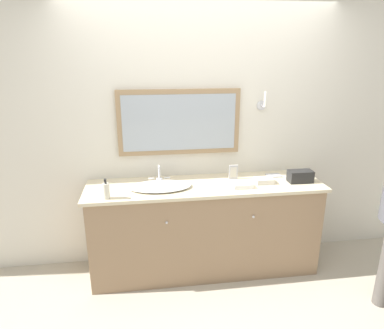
{
  "coord_description": "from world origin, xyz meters",
  "views": [
    {
      "loc": [
        -0.54,
        -2.6,
        2.05
      ],
      "look_at": [
        -0.13,
        0.3,
        1.1
      ],
      "focal_mm": 32.0,
      "sensor_mm": 36.0,
      "label": 1
    }
  ],
  "objects_px": {
    "sink_basin": "(160,186)",
    "appliance_box": "(300,176)",
    "picture_frame": "(233,172)",
    "soap_bottle": "(106,191)"
  },
  "relations": [
    {
      "from": "sink_basin",
      "to": "soap_bottle",
      "type": "distance_m",
      "value": 0.49
    },
    {
      "from": "soap_bottle",
      "to": "picture_frame",
      "type": "relative_size",
      "value": 1.26
    },
    {
      "from": "soap_bottle",
      "to": "appliance_box",
      "type": "height_order",
      "value": "soap_bottle"
    },
    {
      "from": "picture_frame",
      "to": "soap_bottle",
      "type": "bearing_deg",
      "value": -165.11
    },
    {
      "from": "sink_basin",
      "to": "picture_frame",
      "type": "xyz_separation_m",
      "value": [
        0.71,
        0.13,
        0.05
      ]
    },
    {
      "from": "picture_frame",
      "to": "sink_basin",
      "type": "bearing_deg",
      "value": -169.51
    },
    {
      "from": "appliance_box",
      "to": "picture_frame",
      "type": "relative_size",
      "value": 1.61
    },
    {
      "from": "sink_basin",
      "to": "appliance_box",
      "type": "height_order",
      "value": "sink_basin"
    },
    {
      "from": "appliance_box",
      "to": "picture_frame",
      "type": "height_order",
      "value": "picture_frame"
    },
    {
      "from": "sink_basin",
      "to": "appliance_box",
      "type": "relative_size",
      "value": 2.48
    }
  ]
}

